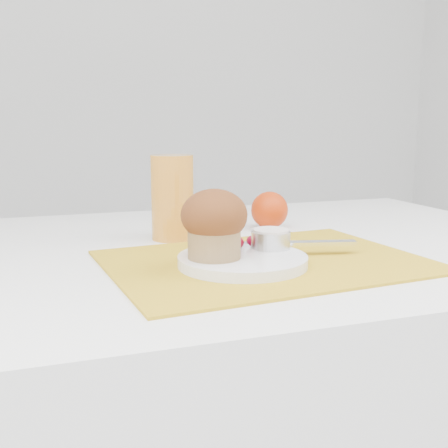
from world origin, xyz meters
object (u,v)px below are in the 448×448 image
object	(u,v)px
orange	(269,210)
juice_glass	(172,197)
plate	(243,261)
table	(228,446)
muffin	(214,223)

from	to	relation	value
orange	juice_glass	size ratio (longest dim) A/B	0.48
plate	juice_glass	size ratio (longest dim) A/B	1.24
table	orange	world-z (taller)	orange
orange	muffin	bearing A→B (deg)	-127.07
table	orange	bearing A→B (deg)	41.38
table	plate	world-z (taller)	plate
plate	muffin	bearing A→B (deg)	179.57
orange	muffin	distance (m)	0.33
table	juice_glass	world-z (taller)	juice_glass
muffin	orange	bearing A→B (deg)	52.93
table	muffin	bearing A→B (deg)	-116.13
juice_glass	orange	bearing A→B (deg)	10.01
table	juice_glass	size ratio (longest dim) A/B	8.12
orange	muffin	xyz separation A→B (m)	(-0.20, -0.26, 0.03)
table	plate	xyz separation A→B (m)	(-0.03, -0.16, 0.39)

